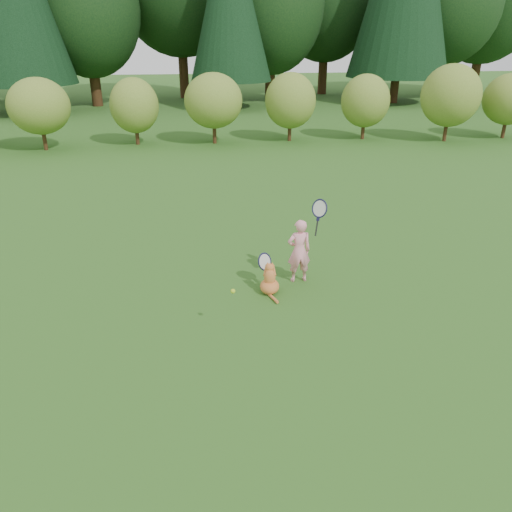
{
  "coord_description": "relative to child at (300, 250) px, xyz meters",
  "views": [
    {
      "loc": [
        -0.75,
        -6.27,
        3.89
      ],
      "look_at": [
        0.2,
        0.8,
        0.7
      ],
      "focal_mm": 35.0,
      "sensor_mm": 36.0,
      "label": 1
    }
  ],
  "objects": [
    {
      "name": "ground",
      "position": [
        -1.0,
        -1.23,
        -0.58
      ],
      "size": [
        100.0,
        100.0,
        0.0
      ],
      "primitive_type": "plane",
      "color": "#255518",
      "rests_on": "ground"
    },
    {
      "name": "shrub_row",
      "position": [
        -1.0,
        11.77,
        0.82
      ],
      "size": [
        28.0,
        3.0,
        2.8
      ],
      "primitive_type": null,
      "color": "olive",
      "rests_on": "ground"
    },
    {
      "name": "child",
      "position": [
        0.0,
        0.0,
        0.0
      ],
      "size": [
        0.65,
        0.44,
        1.65
      ],
      "rotation": [
        0.0,
        0.0,
        3.21
      ],
      "color": "pink",
      "rests_on": "ground"
    },
    {
      "name": "cat",
      "position": [
        -0.56,
        -0.34,
        -0.31
      ],
      "size": [
        0.43,
        0.78,
        0.72
      ],
      "rotation": [
        0.0,
        0.0,
        -0.15
      ],
      "color": "#C56B26",
      "rests_on": "ground"
    },
    {
      "name": "tennis_ball",
      "position": [
        -1.26,
        -1.5,
        0.09
      ],
      "size": [
        0.07,
        0.07,
        0.07
      ],
      "color": "#B5C917",
      "rests_on": "ground"
    }
  ]
}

